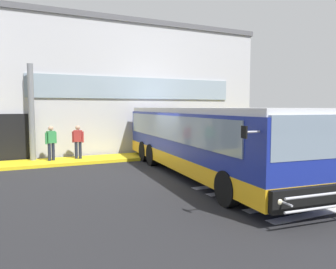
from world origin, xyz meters
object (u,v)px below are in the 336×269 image
(bus_main_foreground, at_px, (201,142))
(passenger_by_doorway, at_px, (78,139))
(passenger_near_column, at_px, (51,141))
(entry_support_column, at_px, (31,112))

(bus_main_foreground, distance_m, passenger_by_doorway, 6.68)
(passenger_by_doorway, bearing_deg, passenger_near_column, -176.88)
(passenger_near_column, bearing_deg, passenger_by_doorway, 3.12)
(passenger_near_column, relative_size, passenger_by_doorway, 1.00)
(entry_support_column, relative_size, bus_main_foreground, 0.37)
(bus_main_foreground, xyz_separation_m, passenger_by_doorway, (-3.82, 5.47, -0.22))
(passenger_near_column, bearing_deg, entry_support_column, 146.97)
(entry_support_column, bearing_deg, passenger_near_column, -33.03)
(passenger_by_doorway, bearing_deg, bus_main_foreground, -55.10)
(bus_main_foreground, bearing_deg, entry_support_column, 134.97)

